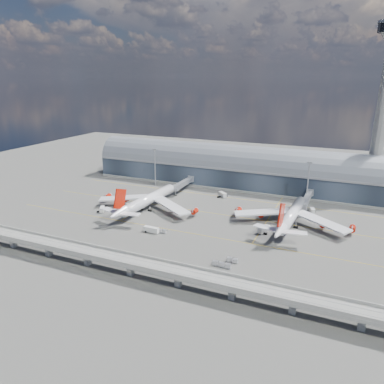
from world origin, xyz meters
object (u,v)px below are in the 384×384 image
at_px(airliner_left, 147,200).
at_px(cargo_train_1, 221,265).
at_px(service_truck_1, 130,206).
at_px(cargo_train_2, 232,260).
at_px(service_truck_3, 264,229).
at_px(floodlight_mast_right, 308,182).
at_px(control_tower, 383,113).
at_px(service_truck_0, 102,209).
at_px(floodlight_mast_left, 155,166).
at_px(service_truck_2, 151,230).
at_px(airliner_right, 291,216).
at_px(service_truck_4, 312,211).
at_px(cargo_train_0, 160,231).
at_px(service_truck_5, 222,195).

distance_m(airliner_left, cargo_train_1, 75.76).
bearing_deg(airliner_left, service_truck_1, -168.57).
bearing_deg(cargo_train_2, cargo_train_1, 142.20).
relative_size(service_truck_3, cargo_train_1, 0.89).
height_order(floodlight_mast_right, airliner_left, floodlight_mast_right).
relative_size(control_tower, service_truck_0, 15.83).
height_order(floodlight_mast_left, airliner_left, floodlight_mast_left).
xyz_separation_m(service_truck_1, service_truck_2, (28.51, -25.59, 0.18)).
xyz_separation_m(floodlight_mast_right, service_truck_0, (-102.10, -57.24, -12.28)).
xyz_separation_m(airliner_left, service_truck_2, (18.21, -27.12, -4.11)).
bearing_deg(cargo_train_2, service_truck_2, 63.29).
bearing_deg(service_truck_0, airliner_right, -17.76).
bearing_deg(airliner_left, service_truck_3, -1.75).
distance_m(floodlight_mast_left, service_truck_1, 48.60).
bearing_deg(airliner_right, control_tower, 62.30).
distance_m(control_tower, floodlight_mast_left, 143.01).
bearing_deg(floodlight_mast_left, cargo_train_1, -48.69).
bearing_deg(cargo_train_2, floodlight_mast_right, -22.18).
distance_m(service_truck_4, cargo_train_1, 81.30).
xyz_separation_m(airliner_left, cargo_train_2, (63.06, -40.29, -4.72)).
bearing_deg(service_truck_1, floodlight_mast_right, -54.30).
xyz_separation_m(service_truck_3, cargo_train_0, (-45.90, -19.77, -0.77)).
bearing_deg(cargo_train_0, service_truck_4, -46.31).
relative_size(control_tower, floodlight_mast_right, 4.01).
relative_size(service_truck_1, cargo_train_1, 0.59).
distance_m(floodlight_mast_left, airliner_left, 49.24).
bearing_deg(service_truck_5, service_truck_2, -149.08).
relative_size(service_truck_1, service_truck_4, 0.91).
relative_size(airliner_right, cargo_train_1, 7.91).
bearing_deg(cargo_train_2, airliner_right, -27.44).
bearing_deg(floodlight_mast_left, service_truck_3, -30.09).
xyz_separation_m(floodlight_mast_left, cargo_train_0, (40.93, -70.08, -12.77)).
bearing_deg(control_tower, cargo_train_1, -115.17).
xyz_separation_m(service_truck_3, service_truck_5, (-36.25, 44.35, -0.03)).
xyz_separation_m(airliner_right, service_truck_4, (7.90, 22.96, -3.78)).
distance_m(airliner_left, service_truck_5, 50.03).
relative_size(service_truck_0, cargo_train_2, 1.29).
relative_size(airliner_left, service_truck_5, 9.96).
relative_size(floodlight_mast_right, service_truck_5, 3.99).
bearing_deg(cargo_train_1, control_tower, -27.69).
distance_m(service_truck_3, cargo_train_0, 49.98).
height_order(airliner_left, cargo_train_1, airliner_left).
distance_m(control_tower, service_truck_1, 154.78).
distance_m(service_truck_0, service_truck_2, 42.03).
bearing_deg(floodlight_mast_right, airliner_right, -94.43).
height_order(control_tower, service_truck_4, control_tower).
bearing_deg(service_truck_2, control_tower, -41.64).
relative_size(airliner_right, cargo_train_2, 12.43).
distance_m(floodlight_mast_right, service_truck_5, 51.22).
bearing_deg(service_truck_1, cargo_train_1, -113.19).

